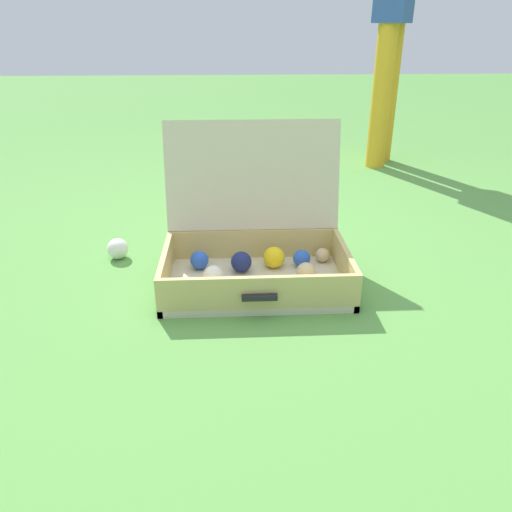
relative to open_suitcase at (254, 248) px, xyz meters
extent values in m
plane|color=#569342|center=(0.01, -0.03, -0.12)|extent=(16.00, 16.00, 0.00)
cube|color=beige|center=(0.00, -0.06, -0.10)|extent=(0.64, 0.40, 0.03)
cube|color=tan|center=(-0.31, -0.06, -0.05)|extent=(0.02, 0.40, 0.13)
cube|color=tan|center=(0.31, -0.06, -0.05)|extent=(0.02, 0.40, 0.13)
cube|color=tan|center=(0.00, -0.25, -0.05)|extent=(0.60, 0.02, 0.13)
cube|color=tan|center=(0.00, 0.13, -0.05)|extent=(0.60, 0.02, 0.13)
cube|color=beige|center=(0.00, 0.18, 0.21)|extent=(0.64, 0.10, 0.40)
cube|color=black|center=(0.00, -0.28, -0.04)|extent=(0.11, 0.02, 0.02)
sphere|color=blue|center=(-0.20, 0.03, -0.06)|extent=(0.07, 0.07, 0.07)
sphere|color=navy|center=(-0.05, 0.00, -0.05)|extent=(0.07, 0.07, 0.07)
sphere|color=blue|center=(0.18, 0.03, -0.06)|extent=(0.06, 0.06, 0.06)
sphere|color=yellow|center=(0.07, 0.03, -0.05)|extent=(0.08, 0.08, 0.08)
sphere|color=white|center=(-0.21, -0.20, -0.06)|extent=(0.06, 0.06, 0.06)
sphere|color=red|center=(0.01, -0.20, -0.06)|extent=(0.06, 0.06, 0.06)
sphere|color=#D1B784|center=(0.18, -0.08, -0.06)|extent=(0.07, 0.07, 0.07)
sphere|color=#D1B784|center=(0.26, 0.07, -0.07)|extent=(0.05, 0.05, 0.05)
sphere|color=orange|center=(-0.21, -0.13, -0.07)|extent=(0.05, 0.05, 0.05)
sphere|color=#CCDB38|center=(-0.06, -0.21, -0.06)|extent=(0.07, 0.07, 0.07)
sphere|color=white|center=(-0.14, -0.09, -0.06)|extent=(0.07, 0.07, 0.07)
sphere|color=white|center=(-0.52, 0.19, -0.08)|extent=(0.08, 0.08, 0.08)
cylinder|color=gold|center=(0.94, 1.68, 0.30)|extent=(0.12, 0.12, 0.84)
cylinder|color=gold|center=(0.86, 1.52, 0.30)|extent=(0.12, 0.12, 0.84)
camera|label=1|loc=(-0.08, -1.60, 0.72)|focal=34.78mm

